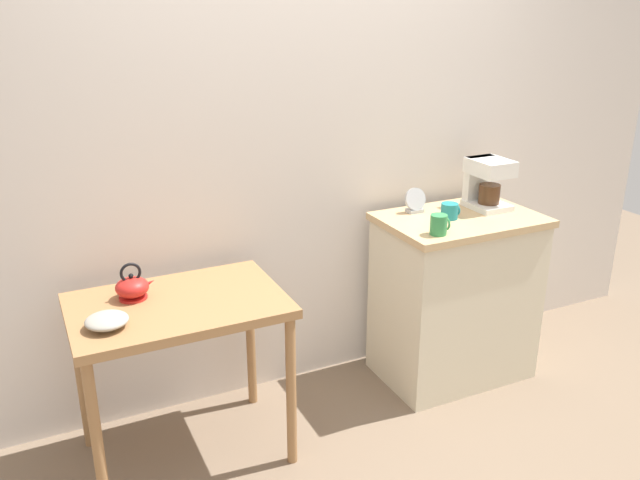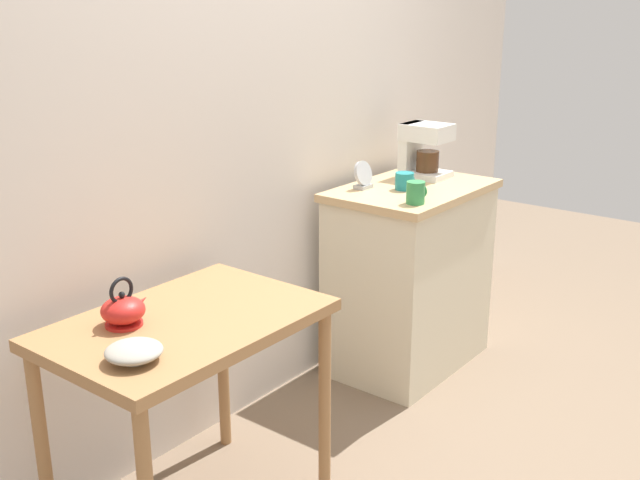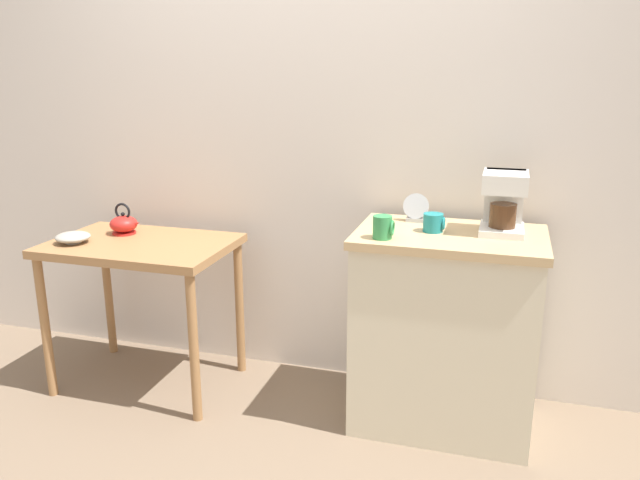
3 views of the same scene
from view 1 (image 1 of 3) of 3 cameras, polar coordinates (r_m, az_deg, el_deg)
ground_plane at (r=3.38m, az=1.33°, el=-14.47°), size 8.00×8.00×0.00m
back_wall at (r=3.24m, az=-0.31°, el=10.96°), size 4.40×0.10×2.80m
wooden_table at (r=2.82m, az=-12.18°, el=-7.07°), size 0.87×0.59×0.75m
kitchen_counter at (r=3.53m, az=11.65°, el=-4.85°), size 0.80×0.53×0.89m
bowl_stoneware at (r=2.62m, az=-18.07°, el=-6.69°), size 0.16×0.16×0.05m
teakettle at (r=2.82m, az=-16.00°, el=-3.96°), size 0.17×0.14×0.16m
coffee_maker at (r=3.51m, az=14.28°, el=5.00°), size 0.18×0.22×0.26m
mug_tall_green at (r=3.08m, az=10.32°, el=1.33°), size 0.09×0.08×0.10m
mug_dark_teal at (r=3.32m, az=11.23°, el=2.49°), size 0.09×0.08×0.08m
table_clock at (r=3.38m, az=8.28°, el=3.32°), size 0.12×0.06×0.13m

